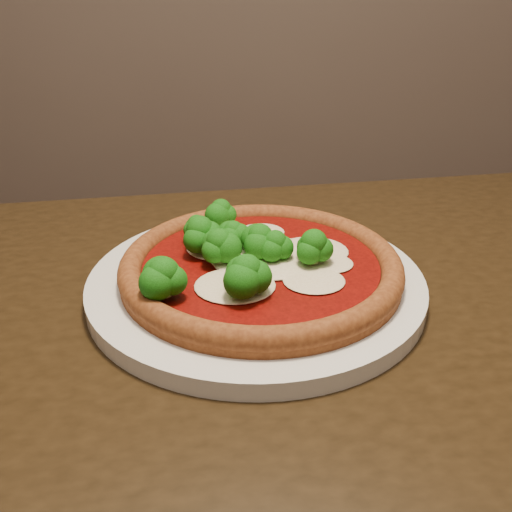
{
  "coord_description": "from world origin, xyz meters",
  "views": [
    {
      "loc": [
        -0.03,
        -0.21,
        1.05
      ],
      "look_at": [
        -0.02,
        0.3,
        0.79
      ],
      "focal_mm": 40.0,
      "sensor_mm": 36.0,
      "label": 1
    }
  ],
  "objects": [
    {
      "name": "plate",
      "position": [
        -0.02,
        0.3,
        0.76
      ],
      "size": [
        0.34,
        0.34,
        0.02
      ],
      "primitive_type": "cylinder",
      "color": "silver",
      "rests_on": "dining_table"
    },
    {
      "name": "dining_table",
      "position": [
        0.0,
        0.24,
        0.64
      ],
      "size": [
        1.22,
        0.89,
        0.75
      ],
      "rotation": [
        0.0,
        0.0,
        0.15
      ],
      "color": "black",
      "rests_on": "floor"
    },
    {
      "name": "pizza",
      "position": [
        -0.02,
        0.3,
        0.78
      ],
      "size": [
        0.29,
        0.29,
        0.06
      ],
      "rotation": [
        0.0,
        0.0,
        -0.12
      ],
      "color": "brown",
      "rests_on": "plate"
    }
  ]
}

